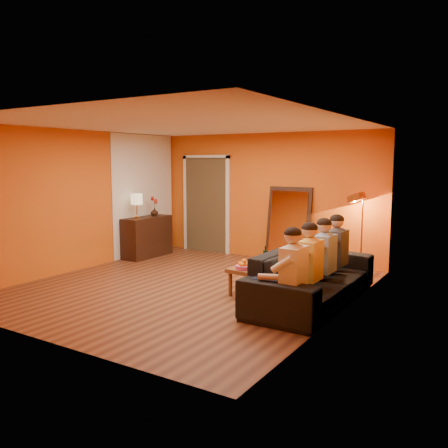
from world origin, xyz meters
The scene contains 27 objects.
room_shell centered at (0.00, 0.37, 1.30)m, with size 5.00×5.50×2.60m.
white_accent centered at (-2.48, 1.75, 1.30)m, with size 0.02×1.90×2.58m, color white.
doorway_recess centered at (-1.50, 2.83, 1.05)m, with size 1.06×0.30×2.10m, color #3F2D19.
door_jamb_left centered at (-2.07, 2.71, 1.05)m, with size 0.08×0.06×2.20m, color white.
door_jamb_right centered at (-0.93, 2.71, 1.05)m, with size 0.08×0.06×2.20m, color white.
door_header centered at (-1.50, 2.71, 2.12)m, with size 1.22×0.06×0.08m, color white.
mirror_frame centered at (0.55, 2.63, 0.76)m, with size 0.92×0.06×1.52m, color black.
mirror_glass centered at (0.55, 2.59, 0.76)m, with size 0.78×0.02×1.36m, color white.
sideboard centered at (-2.24, 1.55, 0.42)m, with size 0.44×1.18×0.85m, color black.
table_lamp centered at (-2.24, 1.25, 1.10)m, with size 0.24×0.24×0.51m, color beige, non-canonical shape.
sofa centered at (2.00, 0.28, 0.39)m, with size 1.04×2.66×0.78m, color black.
coffee_table centered at (1.12, 0.45, 0.21)m, with size 0.62×1.22×0.42m, color brown, non-canonical shape.
floor_lamp centered at (2.10, 2.35, 0.72)m, with size 0.30×0.24×1.44m, color #B47434, non-canonical shape.
dog centered at (1.69, -0.41, 0.34)m, with size 0.37×0.57×0.68m, color #A57F4A, non-canonical shape.
person_far_left centered at (2.13, -0.72, 0.61)m, with size 0.70×0.44×1.22m, color silver, non-canonical shape.
person_mid_left centered at (2.13, -0.17, 0.61)m, with size 0.70×0.44×1.22m, color #E9BA4D, non-canonical shape.
person_mid_right centered at (2.13, 0.38, 0.61)m, with size 0.70×0.44×1.22m, color #809AC7, non-canonical shape.
person_far_right centered at (2.13, 0.93, 0.61)m, with size 0.70×0.44×1.22m, color #38383D, non-canonical shape.
fruit_bowl centered at (1.02, 0.00, 0.50)m, with size 0.26×0.26×0.16m, color #D0497C, non-canonical shape.
wine_bottle centered at (1.17, 0.40, 0.58)m, with size 0.07×0.07×0.31m, color black.
tumbler centered at (1.24, 0.57, 0.46)m, with size 0.09×0.09×0.09m, color #B27F3F.
laptop centered at (1.30, 0.80, 0.43)m, with size 0.36×0.23×0.03m, color black.
book_lower centered at (0.94, 0.25, 0.43)m, with size 0.17×0.22×0.02m, color black.
book_mid centered at (0.95, 0.26, 0.45)m, with size 0.19×0.26×0.02m, color red.
book_upper centered at (0.94, 0.24, 0.47)m, with size 0.15×0.20×0.02m, color black.
vase centered at (-2.24, 1.80, 0.94)m, with size 0.17×0.17×0.17m, color black.
flowers centered at (-2.24, 1.80, 1.18)m, with size 0.17×0.17×0.42m, color red, non-canonical shape.
Camera 1 is at (4.44, -6.05, 2.03)m, focal length 38.00 mm.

